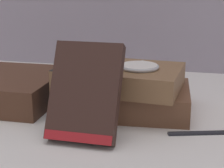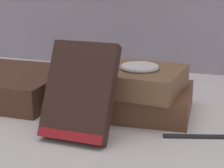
{
  "view_description": "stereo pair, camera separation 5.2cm",
  "coord_description": "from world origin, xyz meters",
  "px_view_note": "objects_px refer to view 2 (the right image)",
  "views": [
    {
      "loc": [
        0.11,
        -0.49,
        0.2
      ],
      "look_at": [
        -0.02,
        0.03,
        0.05
      ],
      "focal_mm": 60.0,
      "sensor_mm": 36.0,
      "label": 1
    },
    {
      "loc": [
        0.16,
        -0.48,
        0.2
      ],
      "look_at": [
        -0.02,
        0.03,
        0.05
      ],
      "focal_mm": 60.0,
      "sensor_mm": 36.0,
      "label": 2
    }
  ],
  "objects_px": {
    "book_flat_bottom": "(124,99)",
    "pocket_watch": "(140,67)",
    "reading_glasses": "(105,82)",
    "book_flat_top": "(118,77)",
    "fountain_pen": "(215,135)",
    "book_leaning_front": "(79,95)"
  },
  "relations": [
    {
      "from": "book_leaning_front",
      "to": "pocket_watch",
      "type": "bearing_deg",
      "value": 62.52
    },
    {
      "from": "book_flat_top",
      "to": "reading_glasses",
      "type": "relative_size",
      "value": 1.68
    },
    {
      "from": "book_flat_bottom",
      "to": "pocket_watch",
      "type": "height_order",
      "value": "pocket_watch"
    },
    {
      "from": "pocket_watch",
      "to": "reading_glasses",
      "type": "bearing_deg",
      "value": 126.67
    },
    {
      "from": "book_leaning_front",
      "to": "book_flat_bottom",
      "type": "bearing_deg",
      "value": 77.77
    },
    {
      "from": "book_flat_bottom",
      "to": "pocket_watch",
      "type": "relative_size",
      "value": 3.23
    },
    {
      "from": "book_flat_bottom",
      "to": "fountain_pen",
      "type": "distance_m",
      "value": 0.16
    },
    {
      "from": "reading_glasses",
      "to": "book_leaning_front",
      "type": "bearing_deg",
      "value": -65.56
    },
    {
      "from": "pocket_watch",
      "to": "fountain_pen",
      "type": "height_order",
      "value": "pocket_watch"
    },
    {
      "from": "book_flat_top",
      "to": "fountain_pen",
      "type": "distance_m",
      "value": 0.17
    },
    {
      "from": "pocket_watch",
      "to": "fountain_pen",
      "type": "distance_m",
      "value": 0.15
    },
    {
      "from": "book_flat_bottom",
      "to": "reading_glasses",
      "type": "xyz_separation_m",
      "value": [
        -0.09,
        0.14,
        -0.02
      ]
    },
    {
      "from": "book_flat_bottom",
      "to": "pocket_watch",
      "type": "distance_m",
      "value": 0.06
    },
    {
      "from": "book_flat_bottom",
      "to": "book_flat_top",
      "type": "bearing_deg",
      "value": -134.67
    },
    {
      "from": "book_flat_top",
      "to": "pocket_watch",
      "type": "height_order",
      "value": "pocket_watch"
    },
    {
      "from": "book_flat_bottom",
      "to": "reading_glasses",
      "type": "relative_size",
      "value": 1.79
    },
    {
      "from": "book_flat_top",
      "to": "book_leaning_front",
      "type": "bearing_deg",
      "value": -95.72
    },
    {
      "from": "book_flat_bottom",
      "to": "reading_glasses",
      "type": "bearing_deg",
      "value": 116.76
    },
    {
      "from": "pocket_watch",
      "to": "book_flat_top",
      "type": "bearing_deg",
      "value": 171.78
    },
    {
      "from": "pocket_watch",
      "to": "fountain_pen",
      "type": "relative_size",
      "value": 0.46
    },
    {
      "from": "book_flat_top",
      "to": "book_leaning_front",
      "type": "distance_m",
      "value": 0.11
    },
    {
      "from": "pocket_watch",
      "to": "reading_glasses",
      "type": "distance_m",
      "value": 0.2
    }
  ]
}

